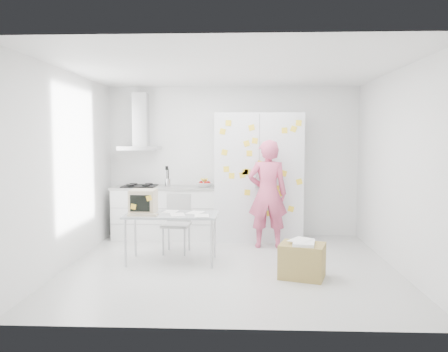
{
  "coord_description": "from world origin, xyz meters",
  "views": [
    {
      "loc": [
        0.15,
        -5.93,
        1.78
      ],
      "look_at": [
        -0.11,
        0.64,
        1.21
      ],
      "focal_mm": 35.0,
      "sensor_mm": 36.0,
      "label": 1
    }
  ],
  "objects_px": {
    "cardboard_box": "(302,260)",
    "chair": "(177,219)",
    "person": "(268,194)",
    "desk": "(153,207)"
  },
  "relations": [
    {
      "from": "person",
      "to": "cardboard_box",
      "type": "xyz_separation_m",
      "value": [
        0.35,
        -1.55,
        -0.65
      ]
    },
    {
      "from": "person",
      "to": "chair",
      "type": "height_order",
      "value": "person"
    },
    {
      "from": "desk",
      "to": "cardboard_box",
      "type": "distance_m",
      "value": 2.21
    },
    {
      "from": "chair",
      "to": "cardboard_box",
      "type": "distance_m",
      "value": 2.16
    },
    {
      "from": "desk",
      "to": "cardboard_box",
      "type": "height_order",
      "value": "desk"
    },
    {
      "from": "cardboard_box",
      "to": "person",
      "type": "bearing_deg",
      "value": 102.87
    },
    {
      "from": "person",
      "to": "desk",
      "type": "distance_m",
      "value": 1.91
    },
    {
      "from": "person",
      "to": "chair",
      "type": "distance_m",
      "value": 1.51
    },
    {
      "from": "cardboard_box",
      "to": "chair",
      "type": "bearing_deg",
      "value": 145.87
    },
    {
      "from": "person",
      "to": "cardboard_box",
      "type": "bearing_deg",
      "value": 101.72
    }
  ]
}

